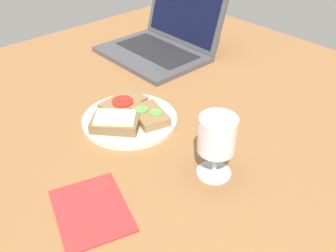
{
  "coord_description": "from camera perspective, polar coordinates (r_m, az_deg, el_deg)",
  "views": [
    {
      "loc": [
        52.99,
        -46.89,
        53.27
      ],
      "look_at": [
        5.7,
        -3.93,
        8.0
      ],
      "focal_mm": 40.0,
      "sensor_mm": 36.0,
      "label": 1
    }
  ],
  "objects": [
    {
      "name": "sandwich_with_cucumber",
      "position": [
        0.87,
        -2.88,
        1.68
      ],
      "size": [
        11.08,
        8.76,
        2.44
      ],
      "color": "#937047",
      "rests_on": "plate"
    },
    {
      "name": "napkin",
      "position": [
        0.69,
        -11.61,
        -12.48
      ],
      "size": [
        18.37,
        16.14,
        0.4
      ],
      "primitive_type": "cube",
      "rotation": [
        0.0,
        0.0,
        -0.3
      ],
      "color": "#B23333",
      "rests_on": "wooden_table"
    },
    {
      "name": "sandwich_with_tomato",
      "position": [
        0.92,
        -6.84,
        3.36
      ],
      "size": [
        8.14,
        11.24,
        2.55
      ],
      "color": "#937047",
      "rests_on": "plate"
    },
    {
      "name": "wine_glass",
      "position": [
        0.69,
        7.48,
        -1.82
      ],
      "size": [
        7.18,
        7.18,
        13.09
      ],
      "color": "white",
      "rests_on": "wooden_table"
    },
    {
      "name": "plate",
      "position": [
        0.89,
        -5.84,
        1.02
      ],
      "size": [
        22.39,
        22.39,
        1.05
      ],
      "primitive_type": "cylinder",
      "color": "silver",
      "rests_on": "wooden_table"
    },
    {
      "name": "wooden_table",
      "position": [
        0.88,
        -0.6,
        -0.87
      ],
      "size": [
        140.0,
        140.0,
        3.0
      ],
      "primitive_type": "cube",
      "color": "#9E6B3D",
      "rests_on": "ground"
    },
    {
      "name": "laptop",
      "position": [
        1.21,
        -0.85,
        12.88
      ],
      "size": [
        32.0,
        28.86,
        19.86
      ],
      "color": "#4C4C51",
      "rests_on": "wooden_table"
    },
    {
      "name": "sandwich_with_cheese",
      "position": [
        0.85,
        -8.01,
        0.65
      ],
      "size": [
        12.62,
        12.32,
        2.94
      ],
      "color": "brown",
      "rests_on": "plate"
    }
  ]
}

